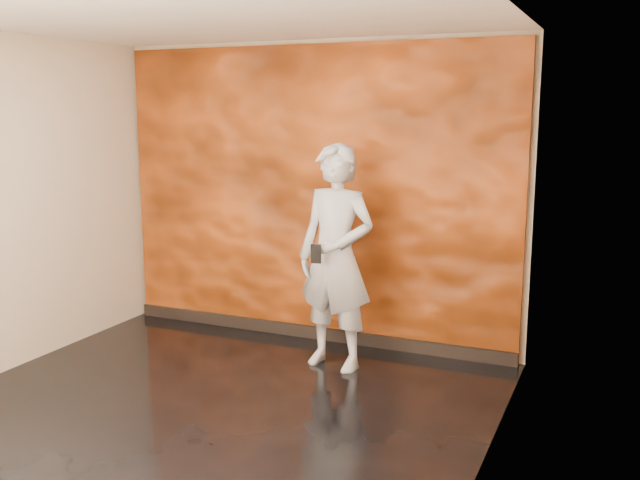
% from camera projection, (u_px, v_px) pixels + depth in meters
% --- Properties ---
extents(room, '(4.02, 4.02, 2.81)m').
position_uv_depth(room, '(195.00, 224.00, 4.89)').
color(room, black).
rests_on(room, ground).
extents(feature_wall, '(3.90, 0.06, 2.75)m').
position_uv_depth(feature_wall, '(312.00, 195.00, 6.66)').
color(feature_wall, '#D25516').
rests_on(feature_wall, ground).
extents(baseboard, '(3.90, 0.04, 0.12)m').
position_uv_depth(baseboard, '(311.00, 332.00, 6.87)').
color(baseboard, black).
rests_on(baseboard, ground).
extents(man, '(0.75, 0.55, 1.90)m').
position_uv_depth(man, '(336.00, 258.00, 5.97)').
color(man, '#9497A2').
rests_on(man, ground).
extents(phone, '(0.09, 0.03, 0.16)m').
position_uv_depth(phone, '(316.00, 254.00, 5.73)').
color(phone, black).
rests_on(phone, man).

